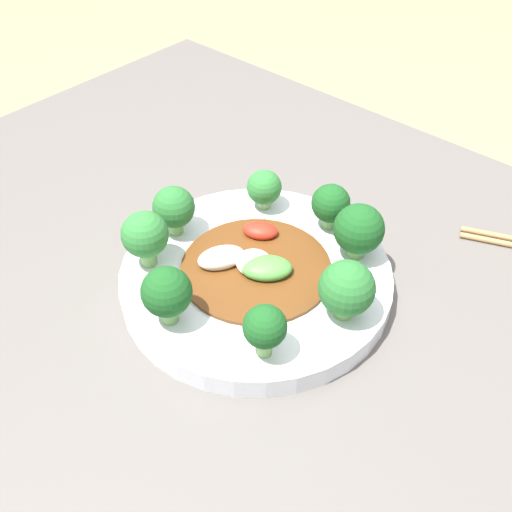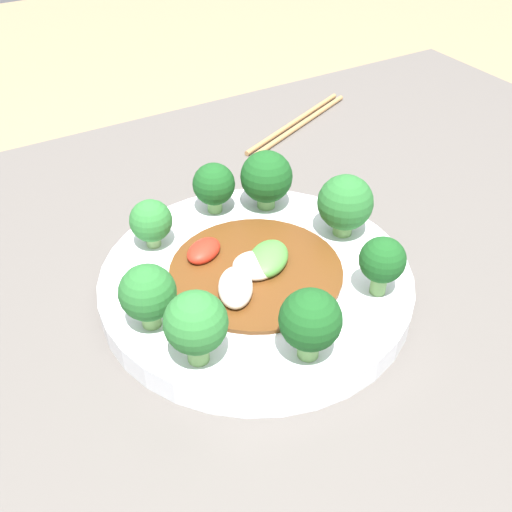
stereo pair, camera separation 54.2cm
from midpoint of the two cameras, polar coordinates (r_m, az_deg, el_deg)
The scene contains 12 objects.
table at distance 0.90m, azimuth -14.81°, elevation -28.95°, with size 1.18×0.80×0.76m.
plate at distance 0.56m, azimuth -24.57°, elevation -15.47°, with size 0.30×0.30×0.02m.
broccoli_north at distance 0.61m, azimuth -26.28°, elevation -4.60°, with size 0.05×0.05×0.06m.
broccoli_east at distance 0.53m, azimuth -14.84°, elevation -7.69°, with size 0.06×0.06×0.07m.
broccoli_northwest at distance 0.60m, azimuth -33.26°, elevation -8.57°, with size 0.04×0.04×0.05m.
broccoli_northeast at distance 0.59m, azimuth -21.23°, elevation -3.92°, with size 0.06×0.06×0.07m.
broccoli_southwest at distance 0.49m, azimuth -35.98°, elevation -20.93°, with size 0.05×0.05×0.07m.
broccoli_west at distance 0.54m, azimuth -37.64°, elevation -16.77°, with size 0.05×0.05×0.06m.
broccoli_south at distance 0.45m, azimuth -25.74°, elevation -22.59°, with size 0.05×0.05×0.06m.
broccoli_southeast at distance 0.47m, azimuth -14.45°, elevation -15.83°, with size 0.04×0.04×0.06m.
stirfry_center at distance 0.55m, azimuth -25.64°, elevation -14.41°, with size 0.17×0.17×0.02m.
chopsticks at distance 0.80m, azimuth -11.91°, elevation 4.89°, with size 0.22×0.11×0.01m.
Camera 2 is at (-0.26, -0.39, 1.15)m, focal length 42.00 mm.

